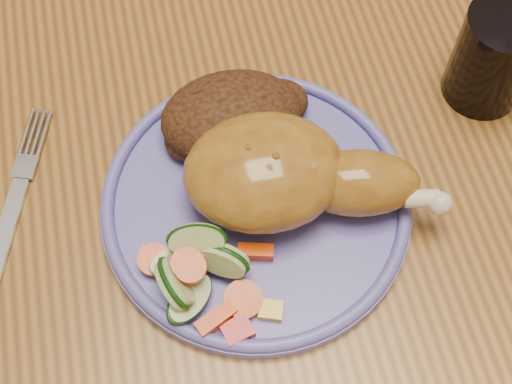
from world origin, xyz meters
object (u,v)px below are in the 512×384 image
Objects in this scene: fork at (10,217)px; plate at (256,205)px; dining_table at (315,106)px; drinking_glass at (494,57)px.

plate is at bearing -9.74° from fork.
fork is at bearing -159.40° from dining_table.
drinking_glass reaches higher than plate.
fork is 0.40m from drinking_glass.
dining_table is 8.88× the size of fork.
fork is (-0.19, 0.03, -0.00)m from plate.
dining_table is 0.31m from fork.
dining_table is at bearing 20.60° from fork.
dining_table is 16.12× the size of drinking_glass.
drinking_glass reaches higher than dining_table.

